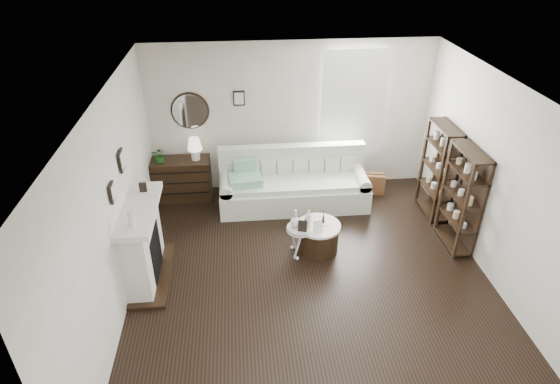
{
  "coord_description": "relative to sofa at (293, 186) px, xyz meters",
  "views": [
    {
      "loc": [
        -0.93,
        -5.01,
        4.45
      ],
      "look_at": [
        -0.38,
        0.8,
        0.99
      ],
      "focal_mm": 30.0,
      "sensor_mm": 36.0,
      "label": 1
    }
  ],
  "objects": [
    {
      "name": "room",
      "position": [
        0.75,
        0.62,
        1.27
      ],
      "size": [
        5.5,
        5.5,
        5.5
      ],
      "color": "black",
      "rests_on": "ground"
    },
    {
      "name": "fireplace",
      "position": [
        -2.3,
        -1.78,
        0.21
      ],
      "size": [
        0.5,
        1.4,
        1.84
      ],
      "color": "silver",
      "rests_on": "ground"
    },
    {
      "name": "shelf_unit_far",
      "position": [
        2.35,
        -0.53,
        0.47
      ],
      "size": [
        0.3,
        0.8,
        1.6
      ],
      "color": "black",
      "rests_on": "ground"
    },
    {
      "name": "shelf_unit_near",
      "position": [
        2.35,
        -1.43,
        0.47
      ],
      "size": [
        0.3,
        0.8,
        1.6
      ],
      "color": "black",
      "rests_on": "ground"
    },
    {
      "name": "sofa",
      "position": [
        0.0,
        0.0,
        0.0
      ],
      "size": [
        2.57,
        0.89,
        1.0
      ],
      "color": "beige",
      "rests_on": "ground"
    },
    {
      "name": "quilt",
      "position": [
        -0.84,
        -0.13,
        0.25
      ],
      "size": [
        0.6,
        0.51,
        0.14
      ],
      "primitive_type": "cube",
      "rotation": [
        0.0,
        0.0,
        0.12
      ],
      "color": "#227F5C",
      "rests_on": "sofa"
    },
    {
      "name": "suitcase",
      "position": [
        1.43,
        0.22,
        -0.14
      ],
      "size": [
        0.59,
        0.29,
        0.38
      ],
      "primitive_type": "cube",
      "rotation": [
        0.0,
        0.0,
        -0.19
      ],
      "color": "brown",
      "rests_on": "ground"
    },
    {
      "name": "dresser",
      "position": [
        -2.01,
        0.39,
        0.04
      ],
      "size": [
        1.12,
        0.48,
        0.75
      ],
      "color": "black",
      "rests_on": "ground"
    },
    {
      "name": "table_lamp",
      "position": [
        -1.68,
        0.39,
        0.62
      ],
      "size": [
        0.27,
        0.27,
        0.4
      ],
      "primitive_type": null,
      "rotation": [
        0.0,
        0.0,
        0.06
      ],
      "color": "beige",
      "rests_on": "dresser"
    },
    {
      "name": "potted_plant",
      "position": [
        -2.29,
        0.34,
        0.55
      ],
      "size": [
        0.26,
        0.23,
        0.28
      ],
      "primitive_type": "imported",
      "rotation": [
        0.0,
        0.0,
        -0.08
      ],
      "color": "#1B5518",
      "rests_on": "dresser"
    },
    {
      "name": "drum_table",
      "position": [
        0.21,
        -1.41,
        -0.1
      ],
      "size": [
        0.67,
        0.67,
        0.46
      ],
      "rotation": [
        0.0,
        0.0,
        0.37
      ],
      "color": "black",
      "rests_on": "ground"
    },
    {
      "name": "pedestal_table",
      "position": [
        -0.08,
        -1.48,
        0.12
      ],
      "size": [
        0.41,
        0.41,
        0.49
      ],
      "rotation": [
        0.0,
        0.0,
        -0.35
      ],
      "color": "silver",
      "rests_on": "ground"
    },
    {
      "name": "eiffel_drum",
      "position": [
        0.29,
        -1.37,
        0.23
      ],
      "size": [
        0.14,
        0.14,
        0.19
      ],
      "primitive_type": null,
      "rotation": [
        0.0,
        0.0,
        -0.29
      ],
      "color": "black",
      "rests_on": "drum_table"
    },
    {
      "name": "bottle_drum",
      "position": [
        0.05,
        -1.49,
        0.29
      ],
      "size": [
        0.07,
        0.07,
        0.32
      ],
      "primitive_type": "cylinder",
      "color": "silver",
      "rests_on": "drum_table"
    },
    {
      "name": "card_frame_drum",
      "position": [
        0.17,
        -1.58,
        0.22
      ],
      "size": [
        0.15,
        0.09,
        0.18
      ],
      "primitive_type": "cube",
      "rotation": [
        -0.21,
        0.0,
        0.27
      ],
      "color": "white",
      "rests_on": "drum_table"
    },
    {
      "name": "eiffel_ped",
      "position": [
        0.0,
        -1.45,
        0.25
      ],
      "size": [
        0.11,
        0.11,
        0.18
      ],
      "primitive_type": null,
      "rotation": [
        0.0,
        0.0,
        0.06
      ],
      "color": "black",
      "rests_on": "pedestal_table"
    },
    {
      "name": "flask_ped",
      "position": [
        -0.15,
        -1.46,
        0.3
      ],
      "size": [
        0.15,
        0.15,
        0.28
      ],
      "primitive_type": null,
      "color": "silver",
      "rests_on": "pedestal_table"
    },
    {
      "name": "card_frame_ped",
      "position": [
        -0.06,
        -1.59,
        0.25
      ],
      "size": [
        0.14,
        0.09,
        0.17
      ],
      "primitive_type": "cube",
      "rotation": [
        -0.21,
        0.0,
        -0.28
      ],
      "color": "black",
      "rests_on": "pedestal_table"
    }
  ]
}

